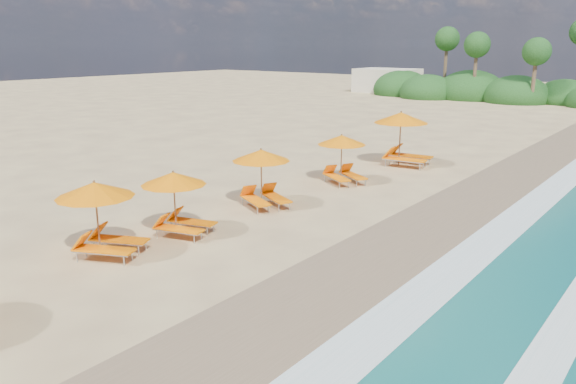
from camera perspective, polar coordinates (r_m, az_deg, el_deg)
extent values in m
plane|color=#D1B87B|center=(17.77, 0.00, -3.74)|extent=(160.00, 160.00, 0.00)
cube|color=#8A7252|center=(15.79, 11.63, -6.49)|extent=(4.00, 160.00, 0.01)
cube|color=white|center=(15.25, 16.72, -7.53)|extent=(1.20, 160.00, 0.01)
cylinder|color=olive|center=(16.13, -18.94, -2.70)|extent=(0.05, 0.05, 2.06)
cone|color=orange|center=(15.91, -19.19, 0.24)|extent=(2.82, 2.82, 0.41)
sphere|color=olive|center=(15.85, -19.26, 1.04)|extent=(0.07, 0.07, 0.07)
cylinder|color=olive|center=(17.34, -11.52, -1.19)|extent=(0.05, 0.05, 1.93)
cone|color=orange|center=(17.14, -11.66, 1.37)|extent=(2.46, 2.46, 0.39)
sphere|color=olive|center=(17.09, -11.70, 2.07)|extent=(0.07, 0.07, 0.07)
cylinder|color=olive|center=(20.04, -2.75, 1.43)|extent=(0.05, 0.05, 2.03)
cone|color=orange|center=(19.86, -2.78, 3.79)|extent=(2.77, 2.77, 0.41)
sphere|color=olive|center=(19.82, -2.79, 4.43)|extent=(0.07, 0.07, 0.07)
cylinder|color=olive|center=(23.58, 5.48, 3.37)|extent=(0.05, 0.05, 1.98)
cone|color=orange|center=(23.43, 5.53, 5.34)|extent=(2.77, 2.77, 0.40)
sphere|color=olive|center=(23.40, 5.54, 5.87)|extent=(0.07, 0.07, 0.07)
cylinder|color=olive|center=(27.36, 11.39, 5.32)|extent=(0.06, 0.06, 2.51)
cone|color=orange|center=(27.22, 11.51, 7.48)|extent=(2.88, 2.88, 0.50)
sphere|color=olive|center=(27.18, 11.54, 8.07)|extent=(0.09, 0.09, 0.09)
ellipsoid|color=#163D14|center=(60.76, 22.33, 9.07)|extent=(6.40, 6.40, 4.16)
ellipsoid|color=#163D14|center=(63.22, 18.19, 9.69)|extent=(7.20, 7.20, 4.68)
ellipsoid|color=#163D14|center=(62.86, 14.08, 9.85)|extent=(6.00, 6.00, 3.90)
ellipsoid|color=#163D14|center=(61.77, 26.43, 8.64)|extent=(5.60, 5.60, 3.64)
ellipsoid|color=#163D14|center=(66.35, 11.60, 10.29)|extent=(6.60, 6.60, 4.29)
cylinder|color=brown|center=(58.19, 23.88, 10.56)|extent=(0.36, 0.36, 5.00)
sphere|color=#163D14|center=(58.11, 24.14, 13.01)|extent=(2.60, 2.60, 2.60)
cylinder|color=brown|center=(60.87, 18.59, 11.47)|extent=(0.36, 0.36, 5.60)
sphere|color=#163D14|center=(60.80, 18.82, 14.10)|extent=(2.60, 2.60, 2.60)
cylinder|color=brown|center=(64.15, 15.80, 12.09)|extent=(0.36, 0.36, 6.20)
sphere|color=#163D14|center=(64.10, 16.00, 14.85)|extent=(2.60, 2.60, 2.60)
cube|color=beige|center=(69.44, 10.13, 11.18)|extent=(7.00, 5.00, 2.80)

